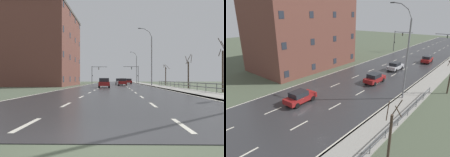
{
  "view_description": "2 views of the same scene",
  "coord_description": "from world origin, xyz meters",
  "views": [
    {
      "loc": [
        0.36,
        -4.84,
        1.4
      ],
      "look_at": [
        -0.79,
        58.01,
        1.58
      ],
      "focal_mm": 36.61,
      "sensor_mm": 36.0,
      "label": 1
    },
    {
      "loc": [
        15.85,
        18.91,
        10.5
      ],
      "look_at": [
        0.0,
        37.73,
        2.16
      ],
      "focal_mm": 30.61,
      "sensor_mm": 36.0,
      "label": 2
    }
  ],
  "objects": [
    {
      "name": "ground_plane",
      "position": [
        0.0,
        48.0,
        -0.06
      ],
      "size": [
        160.0,
        160.0,
        0.12
      ],
      "color": "#4C5642"
    },
    {
      "name": "road_asphalt_strip",
      "position": [
        0.0,
        60.0,
        0.01
      ],
      "size": [
        14.0,
        120.0,
        0.03
      ],
      "color": "#303033",
      "rests_on": "ground"
    },
    {
      "name": "sidewalk_right",
      "position": [
        8.43,
        60.0,
        0.06
      ],
      "size": [
        3.0,
        120.0,
        0.12
      ],
      "color": "gray",
      "rests_on": "ground"
    },
    {
      "name": "guardrail",
      "position": [
        9.85,
        25.97,
        0.71
      ],
      "size": [
        0.07,
        39.23,
        1.0
      ],
      "color": "#515459",
      "rests_on": "ground"
    },
    {
      "name": "street_lamp_midground",
      "position": [
        7.42,
        41.78,
        5.78
      ],
      "size": [
        2.85,
        0.24,
        11.88
      ],
      "color": "slate",
      "rests_on": "ground"
    },
    {
      "name": "street_lamp_distant",
      "position": [
        7.46,
        76.47,
        5.48
      ],
      "size": [
        2.4,
        0.24,
        11.16
      ],
      "color": "slate",
      "rests_on": "ground"
    },
    {
      "name": "traffic_signal_right",
      "position": [
        6.95,
        73.35,
        3.92
      ],
      "size": [
        5.19,
        0.36,
        5.93
      ],
      "color": "#38383A",
      "rests_on": "ground"
    },
    {
      "name": "traffic_signal_left",
      "position": [
        -6.92,
        72.71,
        3.88
      ],
      "size": [
        5.26,
        0.36,
        5.86
      ],
      "color": "#38383A",
      "rests_on": "ground"
    },
    {
      "name": "car_far_right",
      "position": [
        4.08,
        64.09,
        0.8
      ],
      "size": [
        1.99,
        4.18,
        1.57
      ],
      "rotation": [
        0.0,
        0.0,
        0.05
      ],
      "color": "maroon",
      "rests_on": "ground"
    },
    {
      "name": "car_distant",
      "position": [
        1.74,
        44.72,
        0.8
      ],
      "size": [
        1.94,
        4.15,
        1.57
      ],
      "rotation": [
        0.0,
        0.0,
        -0.03
      ],
      "color": "maroon",
      "rests_on": "ground"
    },
    {
      "name": "car_mid_centre",
      "position": [
        1.13,
        53.84,
        0.8
      ],
      "size": [
        1.92,
        4.14,
        1.57
      ],
      "rotation": [
        0.0,
        0.0,
        -0.02
      ],
      "color": "#B7B7BC",
      "rests_on": "ground"
    },
    {
      "name": "car_near_right",
      "position": [
        -1.61,
        32.36,
        0.8
      ],
      "size": [
        2.0,
        4.18,
        1.57
      ],
      "rotation": [
        0.0,
        0.0,
        0.05
      ],
      "color": "maroon",
      "rests_on": "ground"
    },
    {
      "name": "brick_building",
      "position": [
        -15.13,
        44.61,
        7.99
      ],
      "size": [
        12.31,
        20.38,
        15.97
      ],
      "color": "brown",
      "rests_on": "ground"
    },
    {
      "name": "bare_tree_near",
      "position": [
        11.69,
        19.58,
        2.48
      ],
      "size": [
        0.98,
        1.04,
        5.78
      ],
      "color": "#423328",
      "rests_on": "ground"
    },
    {
      "name": "bare_tree_mid",
      "position": [
        11.33,
        29.97,
        2.31
      ],
      "size": [
        0.96,
        1.07,
        5.25
      ],
      "color": "#423328",
      "rests_on": "ground"
    },
    {
      "name": "bare_tree_far",
      "position": [
        11.66,
        47.43,
        2.28
      ],
      "size": [
        1.42,
        1.48,
        4.77
      ],
      "color": "#423328",
      "rests_on": "ground"
    }
  ]
}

